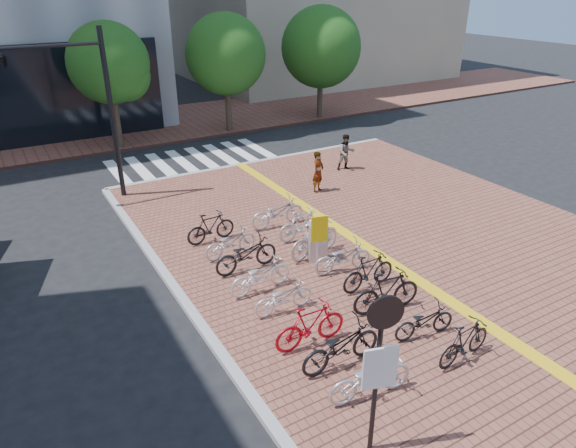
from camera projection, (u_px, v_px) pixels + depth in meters
ground at (372, 314)px, 13.18m from camera, size 120.00×120.00×0.00m
kerb_north at (259, 162)px, 23.84m from camera, size 14.00×0.25×0.15m
far_sidewalk at (141, 127)px, 29.47m from camera, size 70.00×8.00×0.15m
crosswalk at (193, 160)px, 24.28m from camera, size 7.50×4.00×0.01m
street_trees at (244, 55)px, 27.27m from camera, size 16.20×4.60×6.35m
bike_0 at (370, 377)px, 10.20m from camera, size 1.91×0.89×0.97m
bike_1 at (341, 346)px, 11.02m from camera, size 1.98×0.69×1.04m
bike_2 at (310, 325)px, 11.63m from camera, size 1.82×0.57×1.09m
bike_3 at (283, 297)px, 12.87m from camera, size 1.63×0.60×0.85m
bike_4 at (260, 275)px, 13.72m from camera, size 1.87×0.75×0.96m
bike_5 at (246, 254)px, 14.70m from camera, size 1.98×0.76×1.02m
bike_6 at (230, 242)px, 15.48m from camera, size 1.77×0.77×0.90m
bike_7 at (211, 227)px, 16.31m from camera, size 1.67×0.56×0.99m
bike_8 at (465, 342)px, 11.19m from camera, size 1.66×0.59×0.98m
bike_9 at (424, 321)px, 11.98m from camera, size 1.65×0.78×0.83m
bike_10 at (387, 291)px, 12.85m from camera, size 1.94×0.81×1.13m
bike_11 at (369, 271)px, 13.82m from camera, size 1.72×0.52×1.03m
bike_12 at (343, 257)px, 14.62m from camera, size 1.85×0.88×0.93m
bike_13 at (315, 238)px, 15.43m from camera, size 2.01×0.91×1.16m
bike_14 at (302, 224)px, 16.45m from camera, size 1.70×0.49×1.02m
bike_15 at (278, 212)px, 17.32m from camera, size 1.96×0.72×1.02m
pedestrian_a at (318, 172)px, 20.06m from camera, size 0.70×0.61×1.62m
pedestrian_b at (346, 152)px, 22.35m from camera, size 0.90×0.78×1.58m
utility_box at (317, 242)px, 15.20m from camera, size 0.63×0.54×1.17m
yellow_sign at (319, 234)px, 14.22m from camera, size 0.48×0.17×1.79m
notice_sign at (380, 359)px, 8.30m from camera, size 0.60×0.23×3.32m
traffic_light_pole at (64, 87)px, 17.53m from camera, size 3.33×1.29×6.21m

